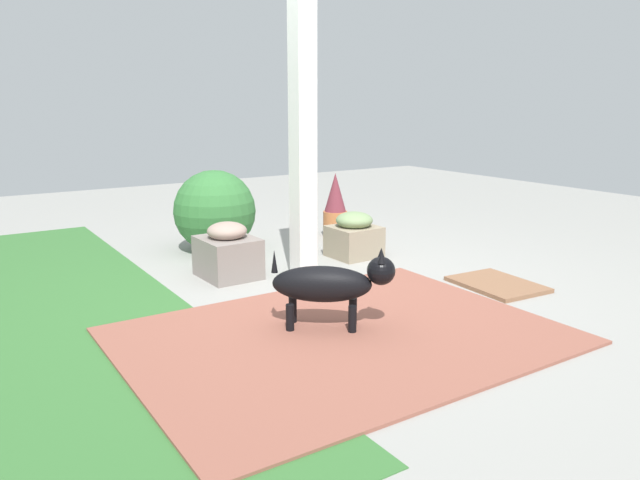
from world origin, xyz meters
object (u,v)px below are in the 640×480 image
doormat (497,284)px  terracotta_pot_spiky (335,206)px  stone_planter_mid (228,253)px  dog (331,283)px  stone_planter_nearest (354,236)px  porch_pillar (303,116)px  round_shrub (215,211)px

doormat → terracotta_pot_spiky: bearing=1.1°
stone_planter_mid → dog: (-1.34, -0.04, 0.10)m
terracotta_pot_spiky → stone_planter_nearest: bearing=156.9°
porch_pillar → stone_planter_nearest: porch_pillar is taller
stone_planter_mid → round_shrub: (0.82, -0.26, 0.17)m
stone_planter_mid → terracotta_pot_spiky: terracotta_pot_spiky is taller
porch_pillar → dog: bearing=156.5°
stone_planter_mid → doormat: 2.01m
terracotta_pot_spiky → dog: bearing=144.9°
porch_pillar → stone_planter_nearest: (0.28, -0.68, -1.02)m
round_shrub → terracotta_pot_spiky: round_shrub is taller
stone_planter_nearest → terracotta_pot_spiky: bearing=-23.1°
stone_planter_nearest → round_shrub: round_shrub is taller
stone_planter_nearest → round_shrub: (0.85, 0.91, 0.18)m
round_shrub → dog: 2.18m
stone_planter_mid → doormat: stone_planter_mid is taller
stone_planter_mid → doormat: bearing=-130.2°
stone_planter_nearest → round_shrub: 1.26m
terracotta_pot_spiky → doormat: size_ratio=1.01×
stone_planter_nearest → terracotta_pot_spiky: 0.83m
porch_pillar → dog: porch_pillar is taller
stone_planter_mid → round_shrub: bearing=-17.5°
stone_planter_mid → round_shrub: size_ratio=0.65×
round_shrub → dog: bearing=174.1°
round_shrub → stone_planter_mid: bearing=162.5°
round_shrub → terracotta_pot_spiky: (-0.09, -1.23, -0.06)m
porch_pillar → stone_planter_mid: bearing=57.4°
stone_planter_nearest → dog: dog is taller
stone_planter_nearest → stone_planter_mid: 1.17m
doormat → stone_planter_nearest: bearing=16.0°
dog → round_shrub: bearing=-5.9°
round_shrub → terracotta_pot_spiky: bearing=-94.3°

